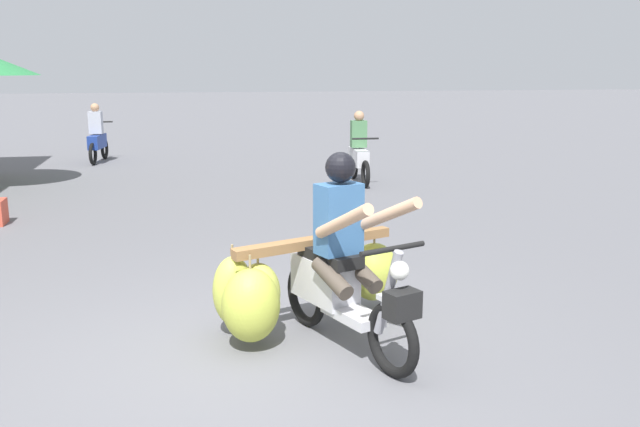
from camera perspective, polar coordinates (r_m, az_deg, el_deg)
ground_plane at (r=5.28m, az=-5.97°, el=-12.67°), size 120.00×120.00×0.00m
motorbike_main_loaded at (r=5.60m, az=-0.87°, el=-5.58°), size 1.78×1.86×1.58m
motorbike_distant_ahead_left at (r=17.08m, az=-18.19°, el=6.00°), size 0.51×1.62×1.40m
motorbike_distant_ahead_right at (r=13.36m, az=3.28°, el=5.04°), size 0.50×1.62×1.40m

